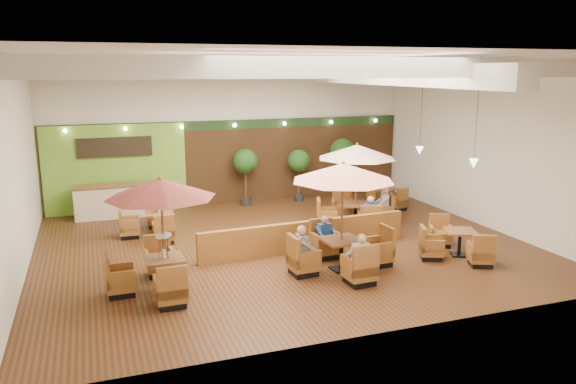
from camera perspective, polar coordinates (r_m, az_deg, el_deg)
name	(u,v)px	position (r m, az deg, el deg)	size (l,w,h in m)	color
room	(279,119)	(17.24, -0.97, 7.40)	(14.04, 14.00, 5.52)	#381E0F
service_counter	(119,201)	(20.68, -16.79, -0.85)	(3.00, 0.75, 1.18)	beige
booth_divider	(306,236)	(16.13, 1.80, -4.50)	(6.36, 0.18, 0.88)	brown
table_0	(159,210)	(13.22, -13.00, -1.79)	(2.61, 2.67, 2.75)	brown
table_1	(343,197)	(14.29, 5.56, -0.56)	(2.83, 2.83, 2.87)	brown
table_2	(356,171)	(18.40, 6.97, 2.17)	(2.92, 2.92, 2.80)	brown
table_3	(152,222)	(18.11, -13.65, -2.95)	(1.68, 2.49, 1.52)	brown
table_4	(451,244)	(16.33, 16.25, -5.14)	(1.85, 2.63, 0.92)	brown
table_5	(386,197)	(21.93, 9.96, -0.46)	(0.94, 2.39, 0.85)	brown
topiary_0	(245,164)	(21.38, -4.36, 2.89)	(0.93, 0.93, 2.17)	black
topiary_1	(299,163)	(22.06, 1.10, 2.97)	(0.88, 0.88, 2.05)	black
topiary_2	(343,154)	(22.74, 5.59, 3.89)	(1.04, 1.04, 2.41)	black
diner_0	(360,254)	(13.70, 7.33, -6.24)	(0.41, 0.33, 0.83)	silver
diner_1	(325,232)	(15.53, 3.82, -4.09)	(0.37, 0.32, 0.72)	#254DA2
diner_2	(304,245)	(14.20, 1.59, -5.44)	(0.34, 0.42, 0.84)	slate
diner_3	(370,212)	(17.75, 8.35, -1.98)	(0.45, 0.43, 0.81)	#254DA2
diner_4	(383,202)	(19.10, 9.64, -0.97)	(0.43, 0.46, 0.84)	silver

